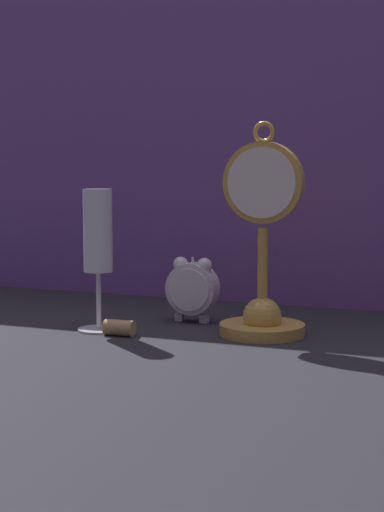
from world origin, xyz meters
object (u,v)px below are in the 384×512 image
Objects in this scene: champagne_flute at (98,243)px; wine_cork at (119,328)px; pocket_watch_on_stand at (263,266)px; alarm_clock_twin_bell at (192,286)px.

champagne_flute reaches higher than wine_cork.
pocket_watch_on_stand is at bearing 23.27° from wine_cork.
alarm_clock_twin_bell is at bearing 66.34° from wine_cork.
pocket_watch_on_stand reaches higher than wine_cork.
wine_cork is at bearing -28.24° from champagne_flute.
pocket_watch_on_stand reaches higher than champagne_flute.
pocket_watch_on_stand is 6.99× the size of wine_cork.
pocket_watch_on_stand is 0.22m from wine_cork.
champagne_flute is (-0.10, -0.11, 0.07)m from alarm_clock_twin_bell.
pocket_watch_on_stand is 0.23m from champagne_flute.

